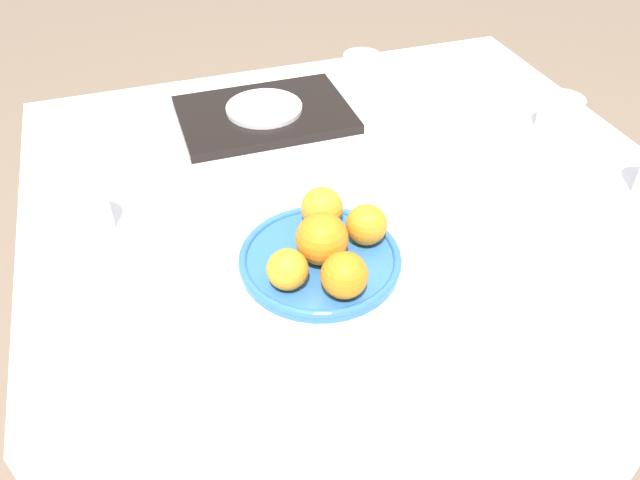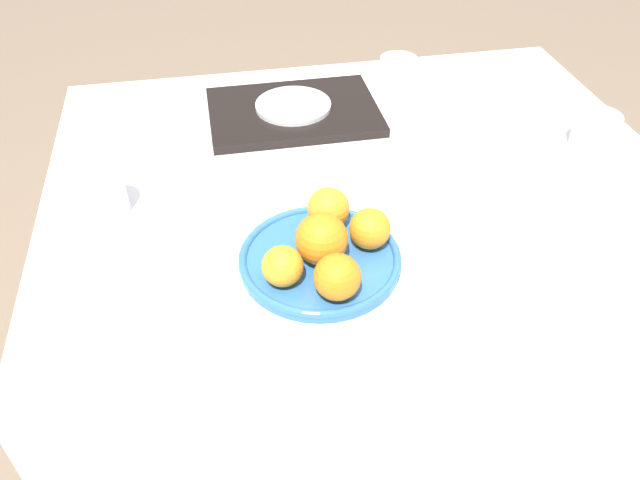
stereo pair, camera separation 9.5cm
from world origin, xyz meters
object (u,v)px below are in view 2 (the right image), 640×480
(orange_4, at_px, (328,208))
(cup_1, at_px, (398,71))
(orange_2, at_px, (370,229))
(napkin, at_px, (462,126))
(orange_0, at_px, (282,266))
(fruit_platter, at_px, (320,259))
(cup_2, at_px, (102,194))
(serving_tray, at_px, (293,112))
(orange_3, at_px, (337,277))
(side_plate, at_px, (293,105))
(cup_0, at_px, (595,132))
(orange_1, at_px, (322,239))

(orange_4, height_order, cup_1, orange_4)
(orange_2, relative_size, napkin, 0.44)
(orange_0, distance_m, cup_1, 0.72)
(cup_1, bearing_deg, fruit_platter, -117.07)
(cup_2, height_order, napkin, cup_2)
(orange_2, xyz_separation_m, serving_tray, (-0.05, 0.46, -0.04))
(orange_3, distance_m, side_plate, 0.56)
(orange_0, height_order, serving_tray, orange_0)
(side_plate, bearing_deg, serving_tray, 0.00)
(cup_0, bearing_deg, orange_2, -156.82)
(orange_1, height_order, cup_0, orange_1)
(cup_2, xyz_separation_m, napkin, (0.71, 0.15, -0.04))
(cup_2, bearing_deg, side_plate, 35.88)
(fruit_platter, height_order, orange_0, orange_0)
(orange_0, bearing_deg, orange_4, 51.88)
(cup_0, distance_m, cup_2, 0.93)
(orange_0, bearing_deg, cup_0, 22.77)
(orange_3, height_order, side_plate, orange_3)
(orange_2, bearing_deg, orange_1, -166.76)
(orange_2, distance_m, side_plate, 0.46)
(orange_4, relative_size, napkin, 0.46)
(orange_3, distance_m, cup_0, 0.67)
(fruit_platter, height_order, orange_1, orange_1)
(side_plate, height_order, cup_0, cup_0)
(orange_4, distance_m, cup_1, 0.57)
(serving_tray, height_order, cup_0, cup_0)
(orange_4, distance_m, side_plate, 0.40)
(orange_0, bearing_deg, cup_1, 59.91)
(orange_2, xyz_separation_m, napkin, (0.29, 0.34, -0.04))
(orange_0, xyz_separation_m, orange_3, (0.07, -0.04, 0.00))
(orange_3, xyz_separation_m, cup_0, (0.59, 0.32, -0.01))
(cup_0, relative_size, cup_1, 1.00)
(napkin, bearing_deg, orange_1, -135.77)
(orange_0, relative_size, cup_0, 0.72)
(orange_3, bearing_deg, orange_0, 150.49)
(serving_tray, bearing_deg, orange_2, -83.87)
(cup_2, bearing_deg, napkin, 12.11)
(orange_2, height_order, cup_2, orange_2)
(fruit_platter, height_order, orange_4, orange_4)
(fruit_platter, height_order, orange_3, orange_3)
(side_plate, bearing_deg, cup_1, 22.09)
(orange_3, height_order, napkin, orange_3)
(napkin, bearing_deg, side_plate, 160.75)
(cup_2, bearing_deg, orange_4, -18.93)
(side_plate, relative_size, cup_2, 1.96)
(fruit_platter, bearing_deg, orange_0, -146.36)
(fruit_platter, xyz_separation_m, serving_tray, (0.03, 0.47, -0.00))
(cup_0, distance_m, cup_1, 0.46)
(orange_1, distance_m, napkin, 0.52)
(serving_tray, bearing_deg, orange_4, -90.70)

